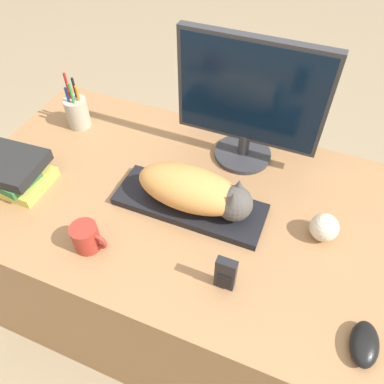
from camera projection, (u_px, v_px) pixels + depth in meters
name	position (u px, v px, depth m)	size (l,w,h in m)	color
desk	(194.00, 265.00, 1.40)	(1.46, 0.78, 0.73)	#9E7047
keyboard	(190.00, 204.00, 1.10)	(0.44, 0.16, 0.02)	black
cat	(198.00, 191.00, 1.05)	(0.34, 0.14, 0.12)	#D18C47
monitor	(250.00, 99.00, 1.10)	(0.45, 0.19, 0.41)	#333338
computer_mouse	(364.00, 344.00, 0.82)	(0.06, 0.11, 0.04)	black
coffee_mug	(87.00, 237.00, 0.99)	(0.10, 0.07, 0.08)	#9E2D23
pen_cup	(77.00, 112.00, 1.33)	(0.08, 0.08, 0.20)	#B2A893
baseball	(324.00, 227.00, 1.01)	(0.08, 0.08, 0.08)	beige
phone	(225.00, 274.00, 0.90)	(0.05, 0.02, 0.11)	black
book_stack	(10.00, 171.00, 1.15)	(0.23, 0.18, 0.09)	#CCC14C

